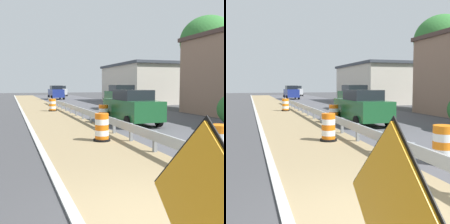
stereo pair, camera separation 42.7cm
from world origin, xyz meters
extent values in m
plane|color=#3D3D3F|center=(0.00, 0.00, 0.00)|extent=(160.00, 160.00, 0.00)
cube|color=#8E7A56|center=(0.58, 0.00, 0.00)|extent=(3.57, 120.00, 0.01)
cube|color=#999EA3|center=(2.12, 2.51, 0.55)|extent=(0.08, 58.11, 0.32)
cube|color=slate|center=(2.20, 2.51, 0.35)|extent=(0.12, 0.12, 0.70)
cube|color=slate|center=(2.20, 4.51, 0.35)|extent=(0.12, 0.12, 0.70)
cube|color=slate|center=(2.20, 6.51, 0.35)|extent=(0.12, 0.12, 0.70)
cube|color=slate|center=(2.20, 8.52, 0.35)|extent=(0.12, 0.12, 0.70)
cube|color=slate|center=(2.20, 10.52, 0.35)|extent=(0.12, 0.12, 0.70)
cube|color=slate|center=(2.20, 12.52, 0.35)|extent=(0.12, 0.12, 0.70)
cube|color=slate|center=(2.20, 14.53, 0.35)|extent=(0.12, 0.12, 0.70)
cube|color=slate|center=(2.20, 16.53, 0.35)|extent=(0.12, 0.12, 0.70)
cube|color=slate|center=(2.20, 18.54, 0.35)|extent=(0.12, 0.12, 0.70)
cube|color=slate|center=(2.20, 20.54, 0.35)|extent=(0.12, 0.12, 0.70)
cube|color=slate|center=(2.20, 22.54, 0.35)|extent=(0.12, 0.12, 0.70)
cube|color=slate|center=(2.20, 24.55, 0.35)|extent=(0.12, 0.12, 0.70)
cube|color=slate|center=(2.20, 26.55, 0.35)|extent=(0.12, 0.12, 0.70)
cube|color=slate|center=(2.20, 28.55, 0.35)|extent=(0.12, 0.12, 0.70)
cube|color=slate|center=(2.20, 30.56, 0.35)|extent=(0.12, 0.12, 0.70)
cube|color=orange|center=(-0.72, -1.98, 1.13)|extent=(0.14, 1.53, 1.53)
cube|color=black|center=(-0.70, -1.98, 1.13)|extent=(0.13, 1.62, 1.63)
cylinder|color=orange|center=(3.28, 2.70, 0.11)|extent=(0.58, 0.58, 0.22)
cylinder|color=white|center=(3.28, 2.70, 0.32)|extent=(0.58, 0.58, 0.22)
cylinder|color=orange|center=(3.28, 2.70, 0.54)|extent=(0.58, 0.58, 0.22)
cylinder|color=white|center=(3.28, 2.70, 0.76)|extent=(0.58, 0.58, 0.22)
cylinder|color=orange|center=(3.28, 2.70, 0.97)|extent=(0.58, 0.58, 0.22)
cylinder|color=black|center=(3.28, 2.70, 0.04)|extent=(0.73, 0.73, 0.08)
cylinder|color=orange|center=(1.12, 6.91, 0.11)|extent=(0.54, 0.54, 0.22)
cylinder|color=white|center=(1.12, 6.91, 0.33)|extent=(0.54, 0.54, 0.22)
cylinder|color=orange|center=(1.12, 6.91, 0.54)|extent=(0.54, 0.54, 0.22)
cylinder|color=white|center=(1.12, 6.91, 0.76)|extent=(0.54, 0.54, 0.22)
cylinder|color=orange|center=(1.12, 6.91, 0.98)|extent=(0.54, 0.54, 0.22)
cylinder|color=black|center=(1.12, 6.91, 0.04)|extent=(0.67, 0.67, 0.08)
cylinder|color=orange|center=(2.92, 12.41, 0.10)|extent=(0.55, 0.55, 0.21)
cylinder|color=white|center=(2.92, 12.41, 0.31)|extent=(0.55, 0.55, 0.21)
cylinder|color=orange|center=(2.92, 12.41, 0.51)|extent=(0.55, 0.55, 0.21)
cylinder|color=white|center=(2.92, 12.41, 0.72)|extent=(0.55, 0.55, 0.21)
cylinder|color=orange|center=(2.92, 12.41, 0.92)|extent=(0.55, 0.55, 0.21)
cylinder|color=black|center=(2.92, 12.41, 0.04)|extent=(0.69, 0.69, 0.08)
cylinder|color=orange|center=(1.12, 20.88, 0.10)|extent=(0.55, 0.55, 0.21)
cylinder|color=white|center=(1.12, 20.88, 0.31)|extent=(0.55, 0.55, 0.21)
cylinder|color=orange|center=(1.12, 20.88, 0.52)|extent=(0.55, 0.55, 0.21)
cylinder|color=white|center=(1.12, 20.88, 0.72)|extent=(0.55, 0.55, 0.21)
cylinder|color=orange|center=(1.12, 20.88, 0.93)|extent=(0.55, 0.55, 0.21)
cylinder|color=black|center=(1.12, 20.88, 0.04)|extent=(0.69, 0.69, 0.08)
cube|color=#195128|center=(4.22, 11.28, 0.84)|extent=(1.88, 4.74, 1.04)
cube|color=black|center=(4.22, 11.09, 1.64)|extent=(1.65, 2.20, 0.56)
cylinder|color=black|center=(3.30, 12.82, 0.32)|extent=(0.23, 0.64, 0.64)
cylinder|color=black|center=(5.08, 12.85, 0.32)|extent=(0.23, 0.64, 0.64)
cylinder|color=black|center=(3.36, 9.71, 0.32)|extent=(0.23, 0.64, 0.64)
cylinder|color=black|center=(5.14, 9.75, 0.32)|extent=(0.23, 0.64, 0.64)
cube|color=#195128|center=(7.18, 20.44, 0.97)|extent=(1.97, 4.60, 1.30)
cube|color=black|center=(7.18, 20.62, 1.90)|extent=(1.75, 2.13, 0.56)
cylinder|color=black|center=(8.11, 18.92, 0.32)|extent=(0.23, 0.64, 0.64)
cylinder|color=black|center=(6.21, 18.94, 0.32)|extent=(0.23, 0.64, 0.64)
cylinder|color=black|center=(8.15, 21.93, 0.32)|extent=(0.23, 0.64, 0.64)
cylinder|color=black|center=(6.25, 21.96, 0.32)|extent=(0.23, 0.64, 0.64)
cube|color=navy|center=(4.48, 41.42, 0.92)|extent=(1.92, 4.21, 1.21)
cube|color=black|center=(4.49, 41.25, 1.81)|extent=(1.66, 1.96, 0.56)
cylinder|color=black|center=(3.55, 42.76, 0.32)|extent=(0.24, 0.65, 0.64)
cylinder|color=black|center=(5.33, 42.82, 0.32)|extent=(0.24, 0.65, 0.64)
cylinder|color=black|center=(3.64, 40.02, 0.32)|extent=(0.24, 0.65, 0.64)
cylinder|color=black|center=(5.42, 40.08, 0.32)|extent=(0.24, 0.65, 0.64)
cube|color=silver|center=(7.42, 54.38, 0.88)|extent=(1.99, 4.43, 1.13)
cube|color=black|center=(7.43, 54.55, 1.73)|extent=(1.72, 2.07, 0.56)
cylinder|color=black|center=(8.28, 52.90, 0.32)|extent=(0.24, 0.65, 0.64)
cylinder|color=black|center=(6.45, 52.97, 0.32)|extent=(0.24, 0.65, 0.64)
cylinder|color=black|center=(8.39, 55.78, 0.32)|extent=(0.24, 0.65, 0.64)
cylinder|color=black|center=(6.56, 55.85, 0.32)|extent=(0.24, 0.65, 0.64)
cube|color=beige|center=(14.78, 30.40, 2.24)|extent=(8.96, 12.35, 4.48)
cube|color=#3D424C|center=(14.78, 30.40, 4.63)|extent=(9.31, 12.85, 0.30)
cylinder|color=brown|center=(14.56, 18.40, 2.04)|extent=(0.36, 0.36, 4.07)
ellipsoid|color=#337533|center=(14.56, 18.40, 6.05)|extent=(4.95, 4.95, 4.45)
camera|label=1|loc=(-2.26, -4.05, 2.19)|focal=47.53mm
camera|label=2|loc=(-1.85, -4.18, 2.19)|focal=47.53mm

